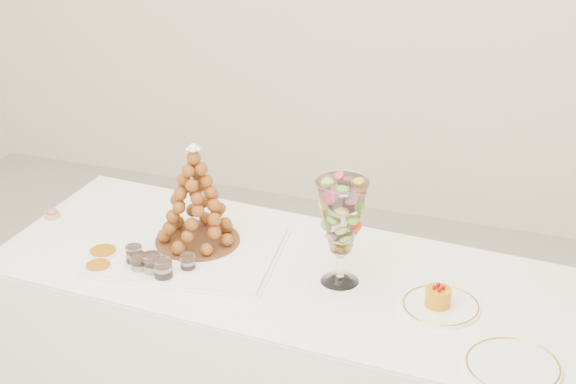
% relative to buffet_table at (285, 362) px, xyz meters
% --- Properties ---
extents(buffet_table, '(1.91, 0.87, 0.71)m').
position_rel_buffet_table_xyz_m(buffet_table, '(0.00, 0.00, 0.00)').
color(buffet_table, white).
rests_on(buffet_table, ground).
extents(lace_tray, '(0.61, 0.49, 0.02)m').
position_rel_buffet_table_xyz_m(lace_tray, '(-0.33, -0.01, 0.36)').
color(lace_tray, white).
rests_on(lace_tray, buffet_table).
extents(macaron_vase, '(0.16, 0.16, 0.34)m').
position_rel_buffet_table_xyz_m(macaron_vase, '(0.18, -0.01, 0.57)').
color(macaron_vase, white).
rests_on(macaron_vase, buffet_table).
extents(cake_plate, '(0.23, 0.23, 0.01)m').
position_rel_buffet_table_xyz_m(cake_plate, '(0.51, -0.06, 0.36)').
color(cake_plate, white).
rests_on(cake_plate, buffet_table).
extents(spare_plate, '(0.26, 0.26, 0.01)m').
position_rel_buffet_table_xyz_m(spare_plate, '(0.74, -0.28, 0.36)').
color(spare_plate, white).
rests_on(spare_plate, buffet_table).
extents(pink_tart, '(0.05, 0.05, 0.03)m').
position_rel_buffet_table_xyz_m(pink_tart, '(-0.89, 0.07, 0.37)').
color(pink_tart, tan).
rests_on(pink_tart, buffet_table).
extents(verrine_a, '(0.06, 0.06, 0.07)m').
position_rel_buffet_table_xyz_m(verrine_a, '(-0.46, -0.13, 0.39)').
color(verrine_a, white).
rests_on(verrine_a, buffet_table).
extents(verrine_b, '(0.06, 0.06, 0.08)m').
position_rel_buffet_table_xyz_m(verrine_b, '(-0.38, -0.17, 0.39)').
color(verrine_b, white).
rests_on(verrine_b, buffet_table).
extents(verrine_c, '(0.05, 0.05, 0.06)m').
position_rel_buffet_table_xyz_m(verrine_c, '(-0.28, -0.12, 0.39)').
color(verrine_c, white).
rests_on(verrine_c, buffet_table).
extents(verrine_d, '(0.06, 0.06, 0.07)m').
position_rel_buffet_table_xyz_m(verrine_d, '(-0.42, -0.17, 0.39)').
color(verrine_d, white).
rests_on(verrine_d, buffet_table).
extents(verrine_e, '(0.07, 0.07, 0.08)m').
position_rel_buffet_table_xyz_m(verrine_e, '(-0.33, -0.19, 0.39)').
color(verrine_e, white).
rests_on(verrine_e, buffet_table).
extents(ramekin_back, '(0.09, 0.09, 0.03)m').
position_rel_buffet_table_xyz_m(ramekin_back, '(-0.58, -0.12, 0.37)').
color(ramekin_back, white).
rests_on(ramekin_back, buffet_table).
extents(ramekin_front, '(0.09, 0.09, 0.03)m').
position_rel_buffet_table_xyz_m(ramekin_front, '(-0.55, -0.21, 0.37)').
color(ramekin_front, white).
rests_on(ramekin_front, buffet_table).
extents(croquembouche, '(0.28, 0.28, 0.35)m').
position_rel_buffet_table_xyz_m(croquembouche, '(-0.32, 0.05, 0.54)').
color(croquembouche, brown).
rests_on(croquembouche, lace_tray).
extents(mousse_cake, '(0.08, 0.08, 0.07)m').
position_rel_buffet_table_xyz_m(mousse_cake, '(0.50, -0.06, 0.39)').
color(mousse_cake, '#CA7E09').
rests_on(mousse_cake, cake_plate).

